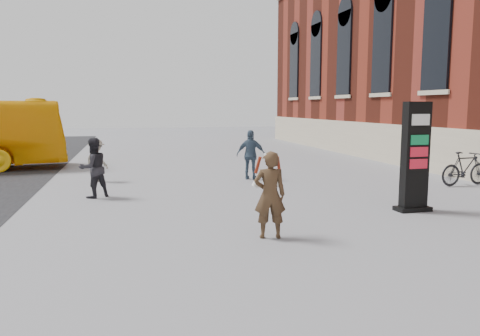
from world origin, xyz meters
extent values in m
plane|color=#9E9EA3|center=(0.00, 0.00, 0.00)|extent=(100.00, 100.00, 0.00)
cube|color=beige|center=(9.44, 6.00, 0.90)|extent=(0.18, 44.00, 1.80)
cube|color=black|center=(4.68, 1.94, 1.36)|extent=(0.66, 0.29, 2.73)
cube|color=black|center=(4.68, 1.94, 0.05)|extent=(0.88, 0.46, 0.11)
cube|color=white|center=(4.68, 1.94, 2.29)|extent=(0.50, 0.32, 0.27)
cube|color=#0B6336|center=(4.68, 1.94, 1.80)|extent=(0.50, 0.32, 0.24)
cube|color=#AE1627|center=(4.68, 1.94, 1.51)|extent=(0.50, 0.32, 0.24)
cube|color=#AE1627|center=(4.68, 1.94, 1.21)|extent=(0.50, 0.32, 0.24)
imported|color=#442F1D|center=(0.46, 0.44, 0.87)|extent=(0.69, 0.51, 1.75)
cylinder|color=white|center=(0.46, 0.44, 1.67)|extent=(0.24, 0.24, 0.06)
cone|color=white|center=(0.71, 0.66, 1.19)|extent=(0.26, 0.25, 0.42)
cylinder|color=maroon|center=(0.71, 0.66, 1.44)|extent=(0.15, 0.13, 0.36)
cone|color=white|center=(0.30, 0.73, 1.19)|extent=(0.25, 0.27, 0.42)
cylinder|color=maroon|center=(0.30, 0.73, 1.44)|extent=(0.13, 0.16, 0.36)
imported|color=#242328|center=(-3.24, 5.60, 0.86)|extent=(1.05, 0.99, 1.73)
imported|color=gray|center=(-3.34, 8.67, 0.74)|extent=(1.07, 1.06, 1.48)
imported|color=#3F5469|center=(2.03, 7.86, 0.89)|extent=(1.13, 0.78, 1.78)
imported|color=black|center=(8.60, 4.92, 0.57)|extent=(1.92, 0.68, 1.13)
camera|label=1|loc=(-2.22, -8.27, 2.61)|focal=35.00mm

